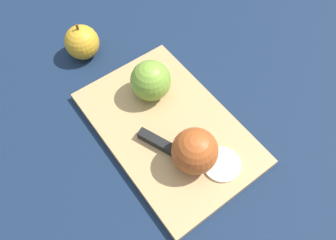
{
  "coord_description": "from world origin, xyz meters",
  "views": [
    {
      "loc": [
        0.21,
        -0.21,
        0.53
      ],
      "look_at": [
        0.0,
        0.0,
        0.03
      ],
      "focal_mm": 35.0,
      "sensor_mm": 36.0,
      "label": 1
    }
  ],
  "objects_px": {
    "apple_half_right": "(195,151)",
    "knife": "(162,145)",
    "apple_whole": "(82,42)",
    "apple_half_left": "(151,81)"
  },
  "relations": [
    {
      "from": "apple_half_left",
      "to": "apple_whole",
      "type": "bearing_deg",
      "value": -52.11
    },
    {
      "from": "apple_half_right",
      "to": "knife",
      "type": "distance_m",
      "value": 0.07
    },
    {
      "from": "apple_half_right",
      "to": "apple_whole",
      "type": "distance_m",
      "value": 0.34
    },
    {
      "from": "apple_whole",
      "to": "knife",
      "type": "bearing_deg",
      "value": -8.88
    },
    {
      "from": "apple_half_right",
      "to": "apple_whole",
      "type": "xyz_separation_m",
      "value": [
        -0.33,
        0.03,
        -0.02
      ]
    },
    {
      "from": "apple_half_right",
      "to": "knife",
      "type": "height_order",
      "value": "apple_half_right"
    },
    {
      "from": "knife",
      "to": "apple_whole",
      "type": "xyz_separation_m",
      "value": [
        -0.28,
        0.04,
        0.01
      ]
    },
    {
      "from": "apple_half_left",
      "to": "apple_half_right",
      "type": "xyz_separation_m",
      "value": [
        0.15,
        -0.05,
        0.0
      ]
    },
    {
      "from": "apple_half_left",
      "to": "knife",
      "type": "bearing_deg",
      "value": 86.72
    },
    {
      "from": "apple_half_right",
      "to": "apple_whole",
      "type": "bearing_deg",
      "value": -62.27
    }
  ]
}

